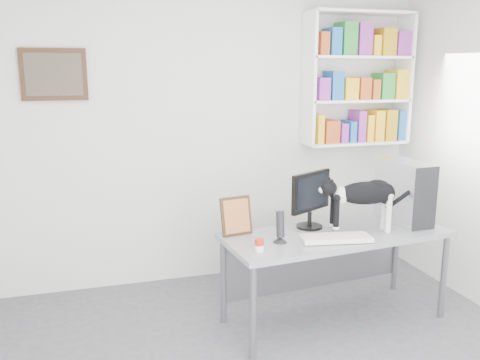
% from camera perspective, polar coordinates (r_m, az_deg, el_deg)
% --- Properties ---
extents(room, '(4.01, 4.01, 2.70)m').
position_cam_1_polar(room, '(2.77, 6.12, -0.09)').
color(room, '#5E5E63').
rests_on(room, ground).
extents(bookshelf, '(1.03, 0.28, 1.24)m').
position_cam_1_polar(bookshelf, '(4.99, 13.08, 10.97)').
color(bookshelf, white).
rests_on(bookshelf, room).
extents(wall_art, '(0.52, 0.04, 0.42)m').
position_cam_1_polar(wall_art, '(4.47, -20.17, 11.06)').
color(wall_art, '#412515').
rests_on(wall_art, room).
extents(desk, '(1.79, 0.84, 0.72)m').
position_cam_1_polar(desk, '(4.09, 10.58, -10.61)').
color(desk, gray).
rests_on(desk, room).
extents(monitor, '(0.47, 0.38, 0.46)m').
position_cam_1_polar(monitor, '(3.99, 7.88, -2.18)').
color(monitor, black).
rests_on(monitor, desk).
extents(keyboard, '(0.54, 0.28, 0.04)m').
position_cam_1_polar(keyboard, '(3.77, 10.71, -6.43)').
color(keyboard, silver).
rests_on(keyboard, desk).
extents(pc_tower, '(0.25, 0.52, 0.50)m').
position_cam_1_polar(pc_tower, '(4.31, 17.96, -1.25)').
color(pc_tower, silver).
rests_on(pc_tower, desk).
extents(speaker, '(0.11, 0.11, 0.24)m').
position_cam_1_polar(speaker, '(3.65, 4.54, -5.21)').
color(speaker, black).
rests_on(speaker, desk).
extents(leaning_print, '(0.25, 0.14, 0.30)m').
position_cam_1_polar(leaning_print, '(3.81, -0.44, -3.96)').
color(leaning_print, '#412515').
rests_on(leaning_print, desk).
extents(soup_can, '(0.07, 0.07, 0.09)m').
position_cam_1_polar(soup_can, '(3.49, 2.18, -7.35)').
color(soup_can, red).
rests_on(soup_can, desk).
extents(cat, '(0.69, 0.27, 0.41)m').
position_cam_1_polar(cat, '(3.96, 13.66, -2.85)').
color(cat, black).
rests_on(cat, desk).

